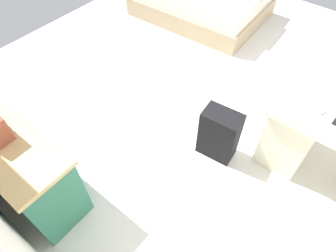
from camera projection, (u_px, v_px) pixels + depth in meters
The scene contains 5 objects.
ground_plane at pixel (217, 101), 3.48m from camera, with size 5.92×5.92×0.00m, color silver.
credenza at pixel (0, 148), 2.58m from camera, with size 1.80×0.48×0.76m.
bed at pixel (202, 0), 4.54m from camera, with size 1.97×1.50×0.58m.
suitcase_black at pixel (219, 134), 2.80m from camera, with size 0.36×0.22×0.56m, color black.
computer_mouse at pixel (322, 110), 2.38m from camera, with size 0.06×0.10×0.03m, color white.
Camera 1 is at (-1.08, 2.27, 2.49)m, focal length 31.23 mm.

